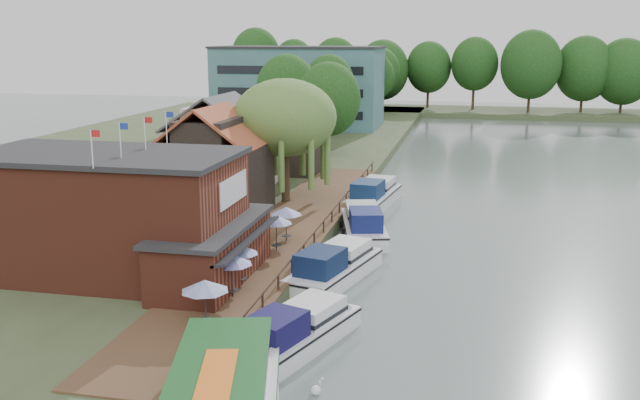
# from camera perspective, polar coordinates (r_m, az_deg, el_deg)

# --- Properties ---
(ground) EXTENTS (260.00, 260.00, 0.00)m
(ground) POSITION_cam_1_polar(r_m,az_deg,el_deg) (40.95, 4.68, -8.21)
(ground) COLOR slate
(ground) RESTS_ON ground
(land_bank) EXTENTS (50.00, 140.00, 1.00)m
(land_bank) POSITION_cam_1_polar(r_m,az_deg,el_deg) (82.05, -13.08, 2.63)
(land_bank) COLOR #384728
(land_bank) RESTS_ON ground
(quay_deck) EXTENTS (6.00, 50.00, 0.10)m
(quay_deck) POSITION_cam_1_polar(r_m,az_deg,el_deg) (51.45, -2.65, -2.50)
(quay_deck) COLOR #47301E
(quay_deck) RESTS_ON land_bank
(quay_rail) EXTENTS (0.20, 49.00, 1.00)m
(quay_rail) POSITION_cam_1_polar(r_m,az_deg,el_deg) (51.19, 0.41, -2.04)
(quay_rail) COLOR black
(quay_rail) RESTS_ON land_bank
(pub) EXTENTS (20.00, 11.00, 7.30)m
(pub) POSITION_cam_1_polar(r_m,az_deg,el_deg) (42.65, -14.38, -1.16)
(pub) COLOR maroon
(pub) RESTS_ON land_bank
(hotel_block) EXTENTS (25.40, 12.40, 12.30)m
(hotel_block) POSITION_cam_1_polar(r_m,az_deg,el_deg) (111.44, -1.70, 9.07)
(hotel_block) COLOR #38666B
(hotel_block) RESTS_ON land_bank
(cottage_a) EXTENTS (8.60, 7.60, 8.50)m
(cottage_a) POSITION_cam_1_polar(r_m,az_deg,el_deg) (56.37, -8.55, 3.12)
(cottage_a) COLOR black
(cottage_a) RESTS_ON land_bank
(cottage_b) EXTENTS (9.60, 8.60, 8.50)m
(cottage_b) POSITION_cam_1_polar(r_m,az_deg,el_deg) (66.66, -7.93, 4.65)
(cottage_b) COLOR beige
(cottage_b) RESTS_ON land_bank
(cottage_c) EXTENTS (7.60, 7.60, 8.50)m
(cottage_c) POSITION_cam_1_polar(r_m,az_deg,el_deg) (73.97, -2.60, 5.58)
(cottage_c) COLOR black
(cottage_c) RESTS_ON land_bank
(willow) EXTENTS (8.60, 8.60, 10.43)m
(willow) POSITION_cam_1_polar(r_m,az_deg,el_deg) (59.54, -2.81, 4.71)
(willow) COLOR #476B2D
(willow) RESTS_ON land_bank
(umbrella_0) EXTENTS (2.32, 2.32, 2.38)m
(umbrella_0) POSITION_cam_1_polar(r_m,az_deg,el_deg) (34.88, -9.15, -8.17)
(umbrella_0) COLOR navy
(umbrella_0) RESTS_ON quay_deck
(umbrella_1) EXTENTS (2.23, 2.23, 2.38)m
(umbrella_1) POSITION_cam_1_polar(r_m,az_deg,el_deg) (38.53, -7.04, -6.03)
(umbrella_1) COLOR #1B1C96
(umbrella_1) RESTS_ON quay_deck
(umbrella_2) EXTENTS (2.06, 2.06, 2.38)m
(umbrella_2) POSITION_cam_1_polar(r_m,az_deg,el_deg) (40.27, -6.37, -5.17)
(umbrella_2) COLOR navy
(umbrella_2) RESTS_ON quay_deck
(umbrella_3) EXTENTS (2.11, 2.11, 2.38)m
(umbrella_3) POSITION_cam_1_polar(r_m,az_deg,el_deg) (46.42, -3.52, -2.65)
(umbrella_3) COLOR #1B2997
(umbrella_3) RESTS_ON quay_deck
(umbrella_4) EXTENTS (2.17, 2.17, 2.38)m
(umbrella_4) POSITION_cam_1_polar(r_m,az_deg,el_deg) (48.59, -2.72, -1.92)
(umbrella_4) COLOR #1B2297
(umbrella_4) RESTS_ON quay_deck
(cruiser_0) EXTENTS (6.05, 10.03, 2.30)m
(cruiser_0) POSITION_cam_1_polar(r_m,az_deg,el_deg) (34.88, -1.89, -10.02)
(cruiser_0) COLOR silver
(cruiser_0) RESTS_ON ground
(cruiser_1) EXTENTS (5.64, 10.48, 2.43)m
(cruiser_1) POSITION_cam_1_polar(r_m,az_deg,el_deg) (44.00, 1.17, -4.97)
(cruiser_1) COLOR white
(cruiser_1) RESTS_ON ground
(cruiser_2) EXTENTS (5.61, 10.68, 2.48)m
(cruiser_2) POSITION_cam_1_polar(r_m,az_deg,el_deg) (53.75, 3.50, -1.62)
(cruiser_2) COLOR silver
(cruiser_2) RESTS_ON ground
(cruiser_3) EXTENTS (4.62, 10.79, 2.56)m
(cruiser_3) POSITION_cam_1_polar(r_m,az_deg,el_deg) (63.57, 4.31, 0.70)
(cruiser_3) COLOR silver
(cruiser_3) RESTS_ON ground
(swan) EXTENTS (0.44, 0.44, 0.44)m
(swan) POSITION_cam_1_polar(r_m,az_deg,el_deg) (31.11, -0.33, -14.92)
(swan) COLOR white
(swan) RESTS_ON ground
(bank_tree_0) EXTENTS (7.41, 7.41, 10.95)m
(bank_tree_0) POSITION_cam_1_polar(r_m,az_deg,el_deg) (82.91, 0.69, 7.25)
(bank_tree_0) COLOR #143811
(bank_tree_0) RESTS_ON land_bank
(bank_tree_1) EXTENTS (7.85, 7.85, 11.60)m
(bank_tree_1) POSITION_cam_1_polar(r_m,az_deg,el_deg) (92.17, -2.65, 8.02)
(bank_tree_1) COLOR #143811
(bank_tree_1) RESTS_ON land_bank
(bank_tree_2) EXTENTS (6.85, 6.85, 11.40)m
(bank_tree_2) POSITION_cam_1_polar(r_m,az_deg,el_deg) (98.80, 0.74, 8.31)
(bank_tree_2) COLOR #143811
(bank_tree_2) RESTS_ON land_bank
(bank_tree_3) EXTENTS (6.52, 6.52, 12.20)m
(bank_tree_3) POSITION_cam_1_polar(r_m,az_deg,el_deg) (117.09, 3.99, 9.21)
(bank_tree_3) COLOR #143811
(bank_tree_3) RESTS_ON land_bank
(bank_tree_4) EXTENTS (6.84, 6.84, 10.75)m
(bank_tree_4) POSITION_cam_1_polar(r_m,az_deg,el_deg) (126.81, 4.43, 9.16)
(bank_tree_4) COLOR #143811
(bank_tree_4) RESTS_ON land_bank
(bank_tree_5) EXTENTS (7.77, 7.77, 11.79)m
(bank_tree_5) POSITION_cam_1_polar(r_m,az_deg,el_deg) (133.85, 4.74, 9.58)
(bank_tree_5) COLOR #143811
(bank_tree_5) RESTS_ON land_bank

